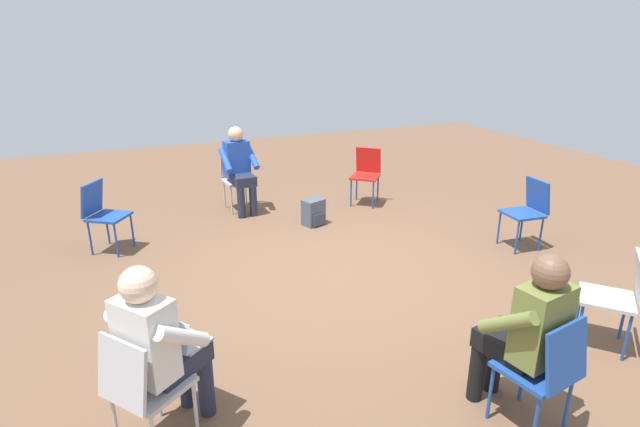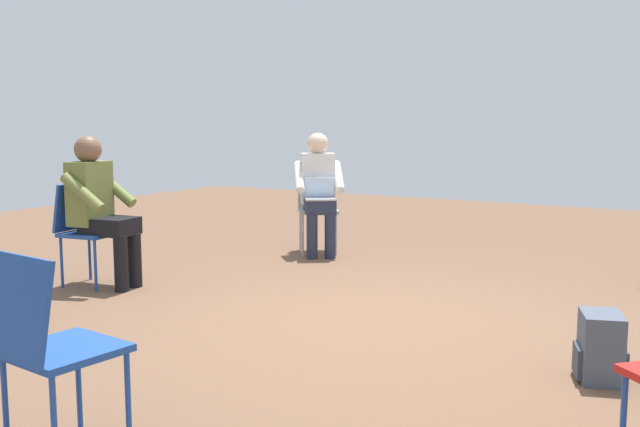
# 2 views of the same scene
# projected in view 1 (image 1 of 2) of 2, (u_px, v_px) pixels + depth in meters

# --- Properties ---
(ground_plane) EXTENTS (15.18, 15.18, 0.00)m
(ground_plane) POSITION_uv_depth(u_px,v_px,m) (335.00, 273.00, 5.46)
(ground_plane) COLOR brown
(chair_south) EXTENTS (0.46, 0.49, 0.85)m
(chair_south) POSITION_uv_depth(u_px,v_px,m) (545.00, 368.00, 3.12)
(chair_south) COLOR #1E4799
(chair_south) RESTS_ON ground
(chair_east) EXTENTS (0.47, 0.44, 0.85)m
(chair_east) POSITION_uv_depth(u_px,v_px,m) (528.00, 208.00, 5.99)
(chair_east) COLOR #1E4799
(chair_east) RESTS_ON ground
(chair_northeast) EXTENTS (0.58, 0.59, 0.85)m
(chair_northeast) POSITION_uv_depth(u_px,v_px,m) (366.00, 172.00, 7.59)
(chair_northeast) COLOR red
(chair_northeast) RESTS_ON ground
(chair_southeast) EXTENTS (0.58, 0.59, 0.85)m
(chair_southeast) POSITION_uv_depth(u_px,v_px,m) (619.00, 294.00, 4.01)
(chair_southeast) COLOR #B7B7BC
(chair_southeast) RESTS_ON ground
(chair_north) EXTENTS (0.43, 0.46, 0.85)m
(chair_north) POSITION_uv_depth(u_px,v_px,m) (236.00, 176.00, 7.35)
(chair_north) COLOR #B7B7BC
(chair_north) RESTS_ON ground
(chair_northwest) EXTENTS (0.58, 0.57, 0.85)m
(chair_northwest) POSITION_uv_depth(u_px,v_px,m) (103.00, 211.00, 5.88)
(chair_northwest) COLOR #1E4799
(chair_northwest) RESTS_ON ground
(chair_southwest) EXTENTS (0.58, 0.57, 0.85)m
(chair_southwest) POSITION_uv_depth(u_px,v_px,m) (141.00, 385.00, 2.97)
(chair_southwest) COLOR #B7B7BC
(chair_southwest) RESTS_ON ground
(person_with_laptop) EXTENTS (0.64, 0.63, 1.24)m
(person_with_laptop) POSITION_uv_depth(u_px,v_px,m) (160.00, 342.00, 3.04)
(person_with_laptop) COLOR #23283D
(person_with_laptop) RESTS_ON ground
(person_in_olive) EXTENTS (0.55, 0.56, 1.24)m
(person_in_olive) POSITION_uv_depth(u_px,v_px,m) (527.00, 328.00, 3.19)
(person_in_olive) COLOR black
(person_in_olive) RESTS_ON ground
(person_in_blue) EXTENTS (0.52, 0.54, 1.24)m
(person_in_blue) POSITION_uv_depth(u_px,v_px,m) (239.00, 165.00, 7.15)
(person_in_blue) COLOR #23283D
(person_in_blue) RESTS_ON ground
(backpack_near_laptop_user) EXTENTS (0.33, 0.30, 0.36)m
(backpack_near_laptop_user) POSITION_uv_depth(u_px,v_px,m) (313.00, 214.00, 6.81)
(backpack_near_laptop_user) COLOR #475160
(backpack_near_laptop_user) RESTS_ON ground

